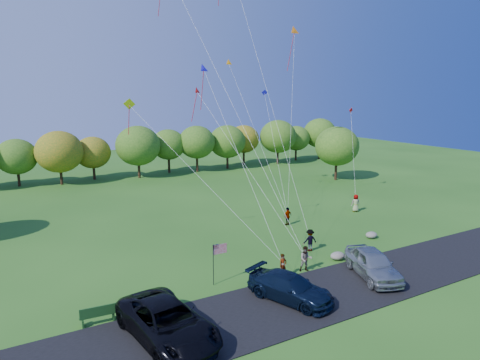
# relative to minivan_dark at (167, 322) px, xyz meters

# --- Properties ---
(ground) EXTENTS (140.00, 140.00, 0.00)m
(ground) POSITION_rel_minivan_dark_xyz_m (10.32, 4.05, -0.98)
(ground) COLOR #235217
(ground) RESTS_ON ground
(asphalt_lane) EXTENTS (44.00, 6.00, 0.06)m
(asphalt_lane) POSITION_rel_minivan_dark_xyz_m (10.32, 0.05, -0.95)
(asphalt_lane) COLOR black
(asphalt_lane) RESTS_ON ground
(treeline) EXTENTS (76.63, 27.72, 8.21)m
(treeline) POSITION_rel_minivan_dark_xyz_m (9.69, 40.25, 3.72)
(treeline) COLOR #372214
(treeline) RESTS_ON ground
(minivan_dark) EXTENTS (3.89, 6.96, 1.84)m
(minivan_dark) POSITION_rel_minivan_dark_xyz_m (0.00, 0.00, 0.00)
(minivan_dark) COLOR black
(minivan_dark) RESTS_ON asphalt_lane
(minivan_navy) EXTENTS (3.92, 5.73, 1.54)m
(minivan_navy) POSITION_rel_minivan_dark_xyz_m (7.63, 0.35, -0.15)
(minivan_navy) COLOR black
(minivan_navy) RESTS_ON asphalt_lane
(minivan_silver) EXTENTS (3.85, 5.73, 1.81)m
(minivan_silver) POSITION_rel_minivan_dark_xyz_m (14.26, 0.28, -0.01)
(minivan_silver) COLOR #969C9F
(minivan_silver) RESTS_ON asphalt_lane
(flyer_a) EXTENTS (0.63, 0.45, 1.61)m
(flyer_a) POSITION_rel_minivan_dark_xyz_m (9.17, 3.25, -0.18)
(flyer_a) COLOR #4C4C59
(flyer_a) RESTS_ON ground
(flyer_b) EXTENTS (1.07, 0.98, 1.78)m
(flyer_b) POSITION_rel_minivan_dark_xyz_m (11.07, 3.25, -0.09)
(flyer_b) COLOR #4C4C59
(flyer_b) RESTS_ON ground
(flyer_c) EXTENTS (1.21, 0.84, 1.72)m
(flyer_c) POSITION_rel_minivan_dark_xyz_m (13.76, 6.14, -0.12)
(flyer_c) COLOR #4C4C59
(flyer_c) RESTS_ON ground
(flyer_d) EXTENTS (1.04, 0.61, 1.67)m
(flyer_d) POSITION_rel_minivan_dark_xyz_m (16.17, 12.37, -0.15)
(flyer_d) COLOR #4C4C59
(flyer_d) RESTS_ON ground
(flyer_e) EXTENTS (1.02, 0.84, 1.79)m
(flyer_e) POSITION_rel_minivan_dark_xyz_m (24.89, 12.62, -0.09)
(flyer_e) COLOR #4C4C59
(flyer_e) RESTS_ON ground
(park_bench) EXTENTS (1.88, 0.53, 1.04)m
(park_bench) POSITION_rel_minivan_dark_xyz_m (-2.63, 3.24, -0.43)
(park_bench) COLOR #174017
(park_bench) RESTS_ON ground
(trash_barrel) EXTENTS (0.59, 0.59, 0.88)m
(trash_barrel) POSITION_rel_minivan_dark_xyz_m (-0.23, 3.56, -0.54)
(trash_barrel) COLOR blue
(trash_barrel) RESTS_ON ground
(flag_assembly) EXTENTS (0.99, 0.64, 2.68)m
(flag_assembly) POSITION_rel_minivan_dark_xyz_m (5.00, 4.48, 1.04)
(flag_assembly) COLOR black
(flag_assembly) RESTS_ON ground
(boulder_near) EXTENTS (1.13, 0.89, 0.57)m
(boulder_near) POSITION_rel_minivan_dark_xyz_m (14.41, 3.75, -0.70)
(boulder_near) COLOR gray
(boulder_near) RESTS_ON ground
(boulder_far) EXTENTS (1.02, 0.85, 0.53)m
(boulder_far) POSITION_rel_minivan_dark_xyz_m (20.14, 5.94, -0.71)
(boulder_far) COLOR gray
(boulder_far) RESTS_ON ground
(kites_aloft) EXTENTS (26.59, 10.46, 16.82)m
(kites_aloft) POSITION_rel_minivan_dark_xyz_m (12.73, 18.56, 18.39)
(kites_aloft) COLOR #FF1C5A
(kites_aloft) RESTS_ON ground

